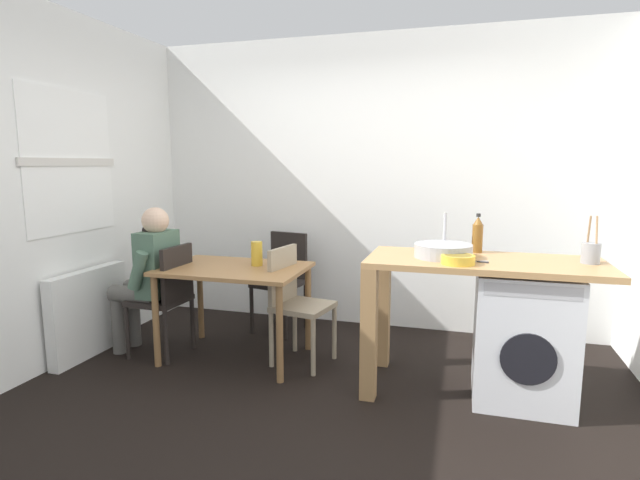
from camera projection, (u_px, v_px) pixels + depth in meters
ground_plane at (319, 405)px, 3.18m from camera, size 5.46×5.46×0.00m
wall_back at (371, 184)px, 4.64m from camera, size 4.60×0.10×2.70m
wall_window_side at (35, 189)px, 3.57m from camera, size 0.12×3.80×2.70m
radiator at (89, 313)px, 3.97m from camera, size 0.10×0.80×0.70m
dining_table at (234, 279)px, 3.87m from camera, size 1.10×0.76×0.74m
chair_person_seat at (167, 294)px, 3.94m from camera, size 0.42×0.42×0.90m
chair_opposite at (295, 298)px, 3.82m from camera, size 0.47×0.47×0.90m
chair_spare_by_wall at (283, 276)px, 4.59m from camera, size 0.47×0.47×0.90m
seated_person at (149, 273)px, 3.97m from camera, size 0.51×0.52×1.20m
kitchen_counter at (450, 281)px, 3.30m from camera, size 1.50×0.68×0.92m
washing_machine at (523, 336)px, 3.21m from camera, size 0.60×0.61×0.86m
sink_basin at (443, 251)px, 3.28m from camera, size 0.38×0.38×0.09m
tap at (445, 233)px, 3.43m from camera, size 0.02×0.02×0.28m
bottle_tall_green at (478, 235)px, 3.45m from camera, size 0.07×0.07×0.27m
mixing_bowl at (458, 259)px, 3.06m from camera, size 0.21×0.21×0.06m
utensil_crock at (591, 252)px, 3.08m from camera, size 0.11×0.11×0.30m
vase at (257, 254)px, 3.89m from camera, size 0.09×0.09×0.19m
scissors at (477, 261)px, 3.13m from camera, size 0.15×0.06×0.01m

